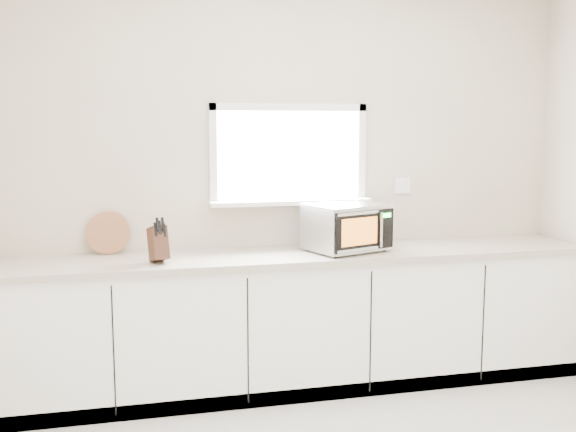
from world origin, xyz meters
name	(u,v)px	position (x,y,z in m)	size (l,w,h in m)	color
back_wall	(288,182)	(0.00, 2.00, 1.36)	(4.00, 0.17, 2.70)	beige
cabinets	(299,322)	(0.00, 1.70, 0.44)	(3.92, 0.60, 0.88)	white
countertop	(299,255)	(0.00, 1.69, 0.90)	(3.92, 0.64, 0.04)	#B6A796
microwave	(347,226)	(0.32, 1.67, 1.09)	(0.59, 0.52, 0.32)	black
knife_block	(158,243)	(-0.92, 1.58, 1.04)	(0.13, 0.21, 0.29)	#3F1F16
cutting_board	(108,233)	(-1.22, 1.94, 1.06)	(0.28, 0.28, 0.02)	#A1623E
coffee_grinder	(353,231)	(0.43, 1.84, 1.02)	(0.13, 0.13, 0.21)	#B9BCC1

